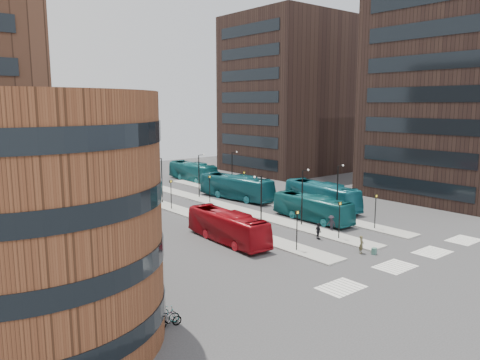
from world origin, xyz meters
TOP-DOWN VIEW (x-y plane):
  - ground at (0.00, 0.00)m, footprint 160.00×160.00m
  - island_left at (-4.00, 30.00)m, footprint 2.50×45.00m
  - island_mid at (2.00, 30.00)m, footprint 2.50×45.00m
  - island_right at (8.00, 30.00)m, footprint 2.50×45.00m
  - suitcase at (0.40, 7.03)m, footprint 0.55×0.49m
  - red_bus at (-7.40, 18.43)m, footprint 3.11×11.00m
  - teal_bus_a at (5.30, 18.90)m, footprint 2.64×10.68m
  - teal_bus_b at (6.23, 34.04)m, footprint 4.32×12.60m
  - teal_bus_c at (11.08, 22.51)m, footprint 4.53×12.35m
  - teal_bus_d at (10.22, 51.17)m, footprint 2.96×11.80m
  - traveller at (-0.33, 7.89)m, footprint 0.69×0.56m
  - commuter_a at (-5.30, 16.67)m, footprint 1.02×0.86m
  - commuter_b at (0.09, 13.36)m, footprint 0.70×1.05m
  - commuter_c at (3.41, 14.49)m, footprint 0.67×1.12m
  - bicycle_near at (-21.00, 7.21)m, footprint 2.01×1.36m
  - bicycle_mid at (-21.00, 6.56)m, footprint 1.64×0.63m
  - bicycle_far at (-21.00, 7.69)m, footprint 1.69×1.10m
  - crosswalk_stripes at (1.75, 4.00)m, footprint 22.35×2.40m
  - round_building at (-28.00, 10.00)m, footprint 15.16×15.16m
  - tower_near at (31.98, 16.00)m, footprint 20.12×20.00m
  - tower_far at (31.98, 50.00)m, footprint 20.12×20.00m
  - sign_poles at (1.60, 23.00)m, footprint 12.45×22.12m
  - lamp_posts at (2.64, 28.00)m, footprint 14.04×20.24m
  - bare_trees at (2.67, 62.67)m, footprint 10.97×8.14m

SIDE VIEW (x-z plane):
  - ground at x=0.00m, z-range 0.00..0.00m
  - crosswalk_stripes at x=1.75m, z-range 0.00..0.01m
  - island_left at x=-4.00m, z-range 0.00..0.15m
  - island_mid at x=2.00m, z-range 0.00..0.15m
  - island_right at x=8.00m, z-range 0.00..0.15m
  - suitcase at x=0.40m, z-range 0.00..0.58m
  - bicycle_far at x=-21.00m, z-range 0.00..0.84m
  - bicycle_mid at x=-21.00m, z-range 0.00..0.96m
  - bicycle_near at x=-21.00m, z-range 0.00..1.00m
  - traveller at x=-0.33m, z-range 0.00..1.65m
  - commuter_b at x=0.09m, z-range 0.00..1.65m
  - commuter_c at x=3.41m, z-range 0.00..1.71m
  - commuter_a at x=-5.30m, z-range 0.00..1.83m
  - teal_bus_a at x=5.30m, z-range 0.00..2.97m
  - red_bus at x=-7.40m, z-range 0.00..3.03m
  - teal_bus_d at x=10.22m, z-range 0.00..3.27m
  - teal_bus_c at x=11.08m, z-range 0.00..3.36m
  - teal_bus_b at x=6.23m, z-range 0.00..3.44m
  - sign_poles at x=1.60m, z-range 0.58..4.23m
  - bare_trees at x=2.67m, z-range -0.22..5.67m
  - lamp_posts at x=2.64m, z-range 0.52..6.64m
  - round_building at x=-28.00m, z-range -0.01..13.99m
  - tower_near at x=31.98m, z-range 0.00..30.00m
  - tower_far at x=31.98m, z-range 0.00..30.00m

